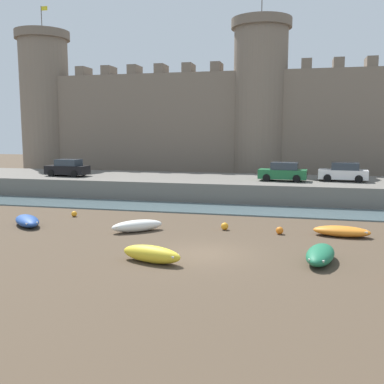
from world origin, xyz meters
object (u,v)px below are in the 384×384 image
object	(u,v)px
mooring_buoy_mid_mud	(225,226)
mooring_buoy_near_channel	(74,214)
car_quay_centre_west	(283,172)
car_quay_east	(68,168)
car_quay_centre_east	(343,172)
rowboat_near_channel_right	(151,254)
mooring_buoy_off_centre	(280,231)
rowboat_midflat_left	(137,226)
rowboat_midflat_centre	(27,221)
rowboat_foreground_left	(320,254)
rowboat_midflat_right	(342,231)

from	to	relation	value
mooring_buoy_mid_mud	mooring_buoy_near_channel	world-z (taller)	mooring_buoy_mid_mud
mooring_buoy_near_channel	car_quay_centre_west	world-z (taller)	car_quay_centre_west
car_quay_east	car_quay_centre_east	world-z (taller)	same
car_quay_east	car_quay_centre_east	distance (m)	25.53
rowboat_near_channel_right	mooring_buoy_off_centre	xyz separation A→B (m)	(5.54, 7.19, -0.19)
rowboat_midflat_left	car_quay_east	xyz separation A→B (m)	(-12.30, 14.13, 2.10)
rowboat_near_channel_right	mooring_buoy_near_channel	distance (m)	12.88
rowboat_midflat_centre	mooring_buoy_near_channel	size ratio (longest dim) A/B	8.15
mooring_buoy_off_centre	rowboat_midflat_left	bearing A→B (deg)	-171.31
rowboat_near_channel_right	car_quay_centre_east	bearing A→B (deg)	64.39
rowboat_foreground_left	rowboat_midflat_left	distance (m)	11.27
rowboat_midflat_centre	rowboat_foreground_left	bearing A→B (deg)	-12.70
rowboat_foreground_left	mooring_buoy_near_channel	xyz separation A→B (m)	(-16.50, 7.56, -0.20)
rowboat_foreground_left	mooring_buoy_mid_mud	distance (m)	7.93
rowboat_midflat_centre	car_quay_centre_west	world-z (taller)	car_quay_centre_west
rowboat_near_channel_right	rowboat_foreground_left	distance (m)	7.81
rowboat_midflat_centre	rowboat_midflat_right	distance (m)	19.44
rowboat_foreground_left	mooring_buoy_near_channel	distance (m)	18.15
rowboat_midflat_centre	rowboat_near_channel_right	bearing A→B (deg)	-29.38
rowboat_foreground_left	mooring_buoy_mid_mud	size ratio (longest dim) A/B	7.34
rowboat_midflat_left	car_quay_centre_east	size ratio (longest dim) A/B	0.73
mooring_buoy_off_centre	car_quay_east	world-z (taller)	car_quay_east
rowboat_foreground_left	mooring_buoy_off_centre	world-z (taller)	rowboat_foreground_left
car_quay_centre_west	car_quay_east	world-z (taller)	same
rowboat_foreground_left	car_quay_centre_west	world-z (taller)	car_quay_centre_west
rowboat_midflat_right	car_quay_east	xyz separation A→B (m)	(-24.23, 12.57, 2.15)
rowboat_near_channel_right	rowboat_foreground_left	world-z (taller)	rowboat_near_channel_right
car_quay_east	rowboat_midflat_centre	bearing A→B (deg)	-71.12
mooring_buoy_near_channel	rowboat_midflat_centre	bearing A→B (deg)	-112.09
rowboat_foreground_left	car_quay_centre_west	distance (m)	19.03
rowboat_near_channel_right	car_quay_east	bearing A→B (deg)	127.16
rowboat_midflat_centre	mooring_buoy_off_centre	world-z (taller)	rowboat_midflat_centre
rowboat_near_channel_right	rowboat_midflat_centre	size ratio (longest dim) A/B	0.99
mooring_buoy_off_centre	car_quay_centre_east	xyz separation A→B (m)	(4.77, 14.33, 2.25)
rowboat_midflat_left	mooring_buoy_near_channel	size ratio (longest dim) A/B	7.79
car_quay_centre_west	car_quay_east	bearing A→B (deg)	-178.57
rowboat_near_channel_right	rowboat_midflat_right	size ratio (longest dim) A/B	0.97
rowboat_foreground_left	car_quay_centre_east	world-z (taller)	car_quay_centre_east
mooring_buoy_off_centre	car_quay_centre_west	size ratio (longest dim) A/B	0.10
mooring_buoy_off_centre	mooring_buoy_mid_mud	bearing A→B (deg)	173.51
car_quay_centre_west	car_quay_east	distance (m)	20.39
car_quay_centre_east	car_quay_centre_west	bearing A→B (deg)	-169.15
rowboat_midflat_centre	mooring_buoy_mid_mud	distance (m)	12.64
rowboat_foreground_left	mooring_buoy_mid_mud	bearing A→B (deg)	133.02
mooring_buoy_off_centre	rowboat_midflat_right	bearing A→B (deg)	4.36
mooring_buoy_near_channel	car_quay_centre_east	xyz separation A→B (m)	(19.20, 12.19, 2.27)
car_quay_centre_east	mooring_buoy_near_channel	bearing A→B (deg)	-147.59
rowboat_midflat_left	car_quay_centre_west	distance (m)	16.85
rowboat_near_channel_right	rowboat_midflat_centre	bearing A→B (deg)	150.62
rowboat_midflat_right	mooring_buoy_near_channel	xyz separation A→B (m)	(-17.94, 1.87, -0.12)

